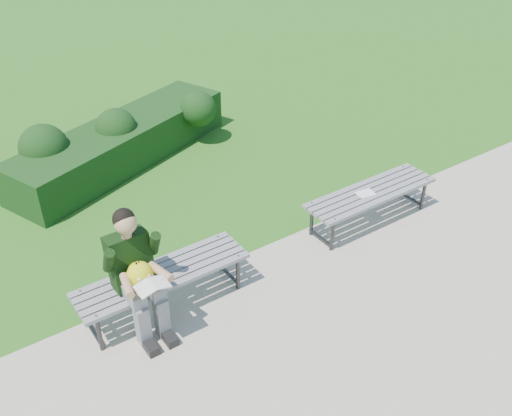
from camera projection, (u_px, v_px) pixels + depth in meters
The scene contains 7 objects.
ground at pixel (248, 255), 6.74m from camera, with size 80.00×80.00×0.00m.
walkway at pixel (348, 346), 5.53m from camera, with size 30.00×3.50×0.02m.
hedge at pixel (119, 140), 8.42m from camera, with size 3.77×2.20×0.91m.
bench_left at pixel (163, 277), 5.76m from camera, with size 1.80×0.50×0.46m.
bench_right at pixel (371, 195), 7.07m from camera, with size 1.80×0.50×0.46m.
seated_boy at pixel (136, 270), 5.39m from camera, with size 0.56×0.76×1.31m.
paper_sheet at pixel (365, 193), 6.99m from camera, with size 0.24×0.19×0.01m.
Camera 1 is at (-2.94, -4.43, 4.18)m, focal length 40.00 mm.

